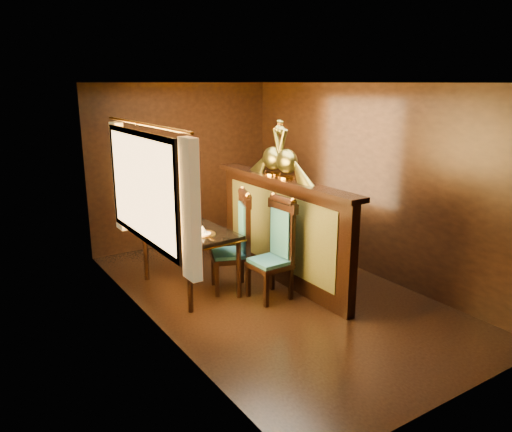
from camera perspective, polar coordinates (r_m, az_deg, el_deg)
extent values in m
plane|color=black|center=(6.17, 2.07, -8.93)|extent=(5.00, 5.00, 0.00)
cube|color=black|center=(7.91, -8.39, 5.77)|extent=(3.00, 0.04, 2.50)
cube|color=black|center=(4.08, 22.99, -4.15)|extent=(3.00, 0.04, 2.50)
cube|color=black|center=(5.08, -11.77, 0.41)|extent=(0.04, 5.00, 2.50)
cube|color=black|center=(6.74, 12.69, 3.95)|extent=(0.04, 5.00, 2.50)
cube|color=beige|center=(5.63, 2.32, 14.99)|extent=(3.00, 5.00, 0.04)
cube|color=#FFC672|center=(5.31, -13.04, 3.19)|extent=(0.01, 1.70, 1.05)
cube|color=gold|center=(4.48, -7.50, 0.63)|extent=(0.10, 0.22, 1.30)
cube|color=gold|center=(6.25, -15.32, 4.33)|extent=(0.10, 0.22, 1.30)
cylinder|color=gold|center=(5.24, -12.68, 10.20)|extent=(0.03, 2.20, 0.03)
cube|color=black|center=(6.35, 2.97, -1.96)|extent=(0.12, 2.60, 1.30)
cube|color=#3C3A1B|center=(6.29, 2.49, -1.63)|extent=(0.02, 2.20, 0.95)
cube|color=black|center=(6.18, 3.05, 4.07)|extent=(0.26, 2.70, 0.06)
cube|color=black|center=(6.13, -7.66, -1.66)|extent=(0.85, 1.33, 0.04)
cube|color=gold|center=(6.14, -7.65, -1.93)|extent=(0.87, 1.36, 0.02)
cylinder|color=black|center=(5.63, -7.56, -7.51)|extent=(0.06, 0.06, 0.72)
cylinder|color=black|center=(5.95, -1.99, -6.13)|extent=(0.06, 0.06, 0.72)
cylinder|color=black|center=(6.62, -12.50, -4.24)|extent=(0.06, 0.06, 0.72)
cylinder|color=black|center=(6.89, -7.52, -3.23)|extent=(0.06, 0.06, 0.72)
cylinder|color=#C77B25|center=(5.89, -6.09, -2.06)|extent=(0.30, 0.30, 0.01)
cone|color=silver|center=(5.87, -6.11, -1.55)|extent=(0.11, 0.11, 0.10)
cylinder|color=#C77B25|center=(6.39, -8.80, -0.77)|extent=(0.30, 0.30, 0.01)
cone|color=silver|center=(6.38, -8.82, -0.30)|extent=(0.11, 0.11, 0.10)
cylinder|color=silver|center=(5.94, -10.10, -1.82)|extent=(0.03, 0.03, 0.06)
cylinder|color=silver|center=(6.01, -10.02, -1.61)|extent=(0.03, 0.03, 0.06)
cube|color=black|center=(5.91, 1.55, -5.62)|extent=(0.46, 0.46, 0.06)
cube|color=#165064|center=(5.90, 1.55, -5.19)|extent=(0.41, 0.41, 0.05)
cube|color=#165064|center=(5.91, 3.04, -1.91)|extent=(0.05, 0.34, 0.56)
cube|color=black|center=(5.76, 1.17, -8.58)|extent=(0.05, 0.05, 0.39)
cube|color=black|center=(5.97, 3.98, -7.76)|extent=(0.05, 0.05, 0.39)
cube|color=black|center=(6.03, -0.89, -7.46)|extent=(0.05, 0.05, 0.39)
cube|color=black|center=(6.23, 1.86, -6.72)|extent=(0.05, 0.05, 0.39)
sphere|color=gold|center=(5.66, 4.24, 1.75)|extent=(0.07, 0.07, 0.07)
sphere|color=gold|center=(5.94, 2.01, 2.41)|extent=(0.07, 0.07, 0.07)
cube|color=black|center=(6.16, -3.03, -4.69)|extent=(0.58, 0.58, 0.06)
cube|color=#165064|center=(6.14, -3.03, -4.27)|extent=(0.52, 0.52, 0.05)
cube|color=#165064|center=(6.07, -1.26, -1.25)|extent=(0.16, 0.34, 0.57)
cube|color=black|center=(6.04, -4.47, -7.43)|extent=(0.05, 0.05, 0.40)
cube|color=black|center=(6.10, -1.00, -7.18)|extent=(0.05, 0.05, 0.40)
cube|color=black|center=(6.38, -4.91, -6.18)|extent=(0.05, 0.05, 0.40)
cube|color=black|center=(6.43, -1.62, -5.95)|extent=(0.05, 0.05, 0.40)
sphere|color=gold|center=(5.79, -0.95, 2.36)|extent=(0.07, 0.07, 0.07)
sphere|color=gold|center=(6.14, -1.60, 3.11)|extent=(0.07, 0.07, 0.07)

